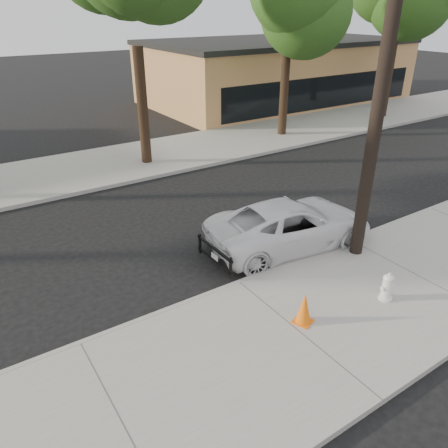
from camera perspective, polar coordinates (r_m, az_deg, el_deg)
The scene contains 10 objects.
ground at distance 12.63m, azimuth -3.58°, elevation -3.57°, with size 120.00×120.00×0.00m, color black.
near_sidewalk at distance 9.76m, azimuth 9.60°, elevation -13.86°, with size 90.00×4.40×0.15m, color gray.
far_sidewalk at distance 19.81m, azimuth -16.15°, elevation 7.18°, with size 90.00×5.00×0.15m, color gray.
curb_near at distance 11.09m, azimuth 1.92°, elevation -7.83°, with size 90.00×0.12×0.16m, color #9E9B93.
building_main at distance 33.54m, azimuth 6.82°, elevation 19.12°, with size 18.00×10.00×4.00m, color tan.
utility_pole at distance 11.36m, azimuth 19.93°, elevation 16.81°, with size 1.40×0.34×9.00m.
tree_d at distance 23.37m, azimuth 9.20°, elevation 26.47°, with size 4.50×4.35×8.75m.
police_cruiser at distance 12.74m, azimuth 8.65°, elevation -0.06°, with size 2.26×4.90×1.36m, color white.
fire_hydrant at distance 10.95m, azimuth 20.52°, elevation -7.75°, with size 0.35×0.32×0.67m.
traffic_cone at distance 9.73m, azimuth 10.42°, elevation -10.77°, with size 0.49×0.49×0.75m.
Camera 1 is at (-5.33, -9.51, 6.37)m, focal length 35.00 mm.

